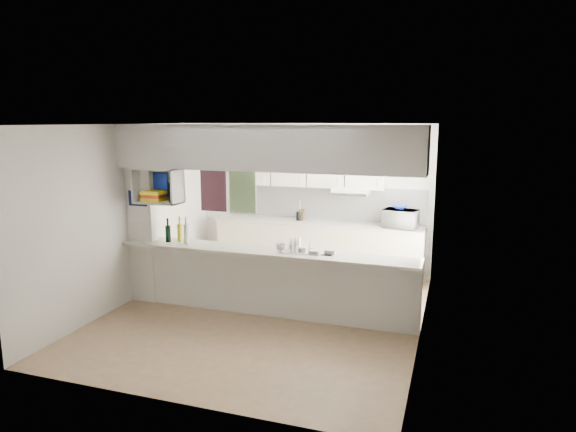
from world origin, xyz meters
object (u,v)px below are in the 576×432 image
at_px(microwave, 401,219).
at_px(bowl, 400,207).
at_px(dish_rack, 298,246).
at_px(wine_bottles, 179,233).

distance_m(microwave, bowl, 0.18).
height_order(bowl, dish_rack, bowl).
bearing_deg(dish_rack, microwave, 53.94).
xyz_separation_m(bowl, wine_bottles, (-2.90, -2.09, -0.19)).
bearing_deg(microwave, wine_bottles, 46.81).
bearing_deg(wine_bottles, dish_rack, 0.95).
relative_size(microwave, wine_bottles, 1.41).
bearing_deg(bowl, dish_rack, -118.27).
xyz_separation_m(microwave, dish_rack, (-1.13, -2.03, -0.07)).
bearing_deg(dish_rack, bowl, 54.82).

